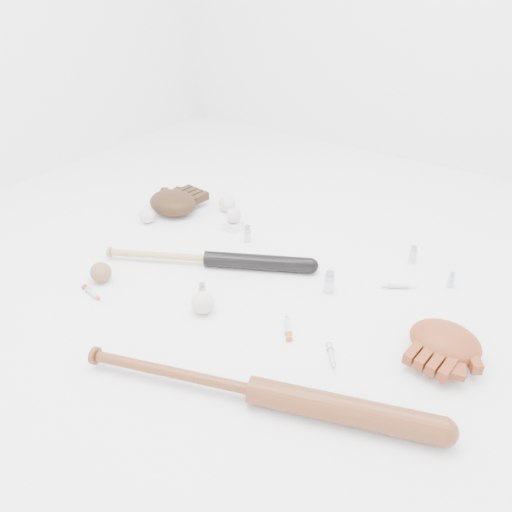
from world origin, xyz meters
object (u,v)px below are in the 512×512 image
Objects in this scene: bat_dark at (207,259)px; pedestal at (234,226)px; glove_dark at (173,202)px; bat_wood at (253,390)px.

bat_dark reaches higher than pedestal.
pedestal is at bearing 11.22° from glove_dark.
bat_dark is 0.68m from bat_wood.
pedestal is (-0.59, 0.73, -0.02)m from bat_wood.
glove_dark reaches higher than bat_wood.
bat_wood reaches higher than bat_dark.
glove_dark reaches higher than bat_dark.
bat_dark is 3.02× the size of glove_dark.
bat_wood reaches higher than pedestal.
bat_wood is 0.94m from pedestal.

